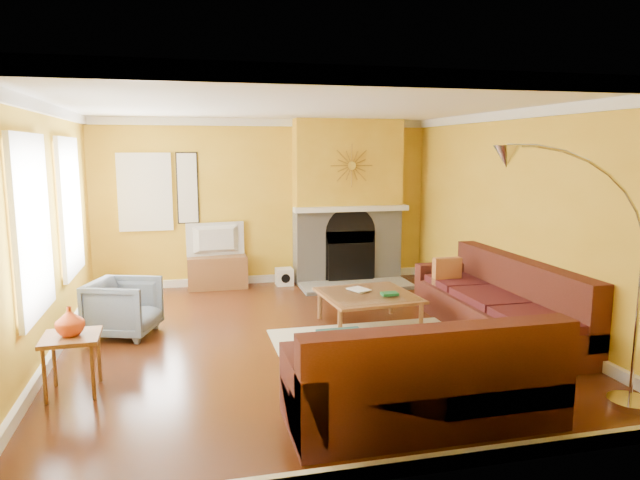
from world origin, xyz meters
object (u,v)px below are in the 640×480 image
object	(u,v)px
side_table	(73,364)
coffee_table	(368,310)
media_console	(217,272)
arc_lamp	(578,285)
sectional_sofa	(417,315)
armchair	(124,308)

from	to	relation	value
side_table	coffee_table	bearing A→B (deg)	20.80
media_console	arc_lamp	world-z (taller)	arc_lamp
sectional_sofa	coffee_table	bearing A→B (deg)	101.41
coffee_table	arc_lamp	world-z (taller)	arc_lamp
sectional_sofa	media_console	distance (m)	4.07
coffee_table	arc_lamp	size ratio (longest dim) A/B	0.50
sectional_sofa	coffee_table	world-z (taller)	sectional_sofa
side_table	sectional_sofa	bearing A→B (deg)	3.07
sectional_sofa	armchair	world-z (taller)	sectional_sofa
sectional_sofa	armchair	xyz separation A→B (m)	(-3.15, 1.43, -0.11)
sectional_sofa	armchair	bearing A→B (deg)	155.54
sectional_sofa	arc_lamp	distance (m)	1.88
coffee_table	side_table	bearing A→B (deg)	-159.20
coffee_table	side_table	distance (m)	3.46
armchair	sectional_sofa	bearing A→B (deg)	-95.76
sectional_sofa	arc_lamp	xyz separation A→B (m)	(0.70, -1.61, 0.67)
side_table	arc_lamp	world-z (taller)	arc_lamp
coffee_table	side_table	world-z (taller)	side_table
coffee_table	sectional_sofa	bearing A→B (deg)	-78.59
media_console	armchair	size ratio (longest dim) A/B	1.25
coffee_table	media_console	world-z (taller)	media_console
media_console	sectional_sofa	bearing A→B (deg)	-61.94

